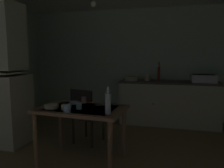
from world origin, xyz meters
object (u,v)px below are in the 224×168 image
at_px(dining_table, 81,115).
at_px(glass_bottle, 108,103).
at_px(hand_pump, 159,73).
at_px(chair_far_side, 86,115).
at_px(serving_bowl_wide, 52,106).
at_px(sink_basin, 203,78).
at_px(mixing_bowl_counter, 131,79).
at_px(teacup_mint, 79,106).

bearing_deg(dining_table, glass_bottle, -26.94).
relative_size(hand_pump, chair_far_side, 0.45).
bearing_deg(serving_bowl_wide, hand_pump, 59.70).
xyz_separation_m(dining_table, chair_far_side, (-0.16, 0.58, -0.16)).
bearing_deg(hand_pump, serving_bowl_wide, -120.30).
distance_m(sink_basin, dining_table, 2.61).
distance_m(dining_table, glass_bottle, 0.51).
bearing_deg(sink_basin, mixing_bowl_counter, -177.92).
distance_m(hand_pump, chair_far_side, 1.84).
distance_m(sink_basin, chair_far_side, 2.37).
height_order(hand_pump, dining_table, hand_pump).
xyz_separation_m(chair_far_side, glass_bottle, (0.57, -0.79, 0.39)).
xyz_separation_m(dining_table, serving_bowl_wide, (-0.35, -0.11, 0.12)).
bearing_deg(hand_pump, teacup_mint, -113.01).
relative_size(hand_pump, glass_bottle, 1.28).
height_order(sink_basin, mixing_bowl_counter, sink_basin).
relative_size(sink_basin, serving_bowl_wide, 2.49).
distance_m(teacup_mint, glass_bottle, 0.43).
relative_size(dining_table, glass_bottle, 3.73).
distance_m(serving_bowl_wide, glass_bottle, 0.77).
height_order(sink_basin, hand_pump, hand_pump).
bearing_deg(dining_table, mixing_bowl_counter, 79.89).
height_order(mixing_bowl_counter, serving_bowl_wide, mixing_bowl_counter).
bearing_deg(glass_bottle, dining_table, 153.06).
distance_m(serving_bowl_wide, teacup_mint, 0.35).
bearing_deg(glass_bottle, teacup_mint, 162.14).
xyz_separation_m(hand_pump, teacup_mint, (-0.88, -2.06, -0.27)).
relative_size(hand_pump, serving_bowl_wide, 2.20).
bearing_deg(chair_far_side, mixing_bowl_counter, 69.14).
relative_size(chair_far_side, teacup_mint, 11.70).
relative_size(sink_basin, mixing_bowl_counter, 1.69).
height_order(hand_pump, serving_bowl_wide, hand_pump).
bearing_deg(hand_pump, chair_far_side, -126.54).
relative_size(dining_table, serving_bowl_wide, 6.43).
xyz_separation_m(dining_table, glass_bottle, (0.40, -0.21, 0.23)).
bearing_deg(chair_far_side, sink_basin, 35.87).
bearing_deg(teacup_mint, chair_far_side, 103.93).
distance_m(hand_pump, dining_table, 2.21).
xyz_separation_m(mixing_bowl_counter, dining_table, (-0.34, -1.89, -0.29)).
distance_m(sink_basin, hand_pump, 0.84).
bearing_deg(serving_bowl_wide, glass_bottle, -7.07).
distance_m(dining_table, serving_bowl_wide, 0.39).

